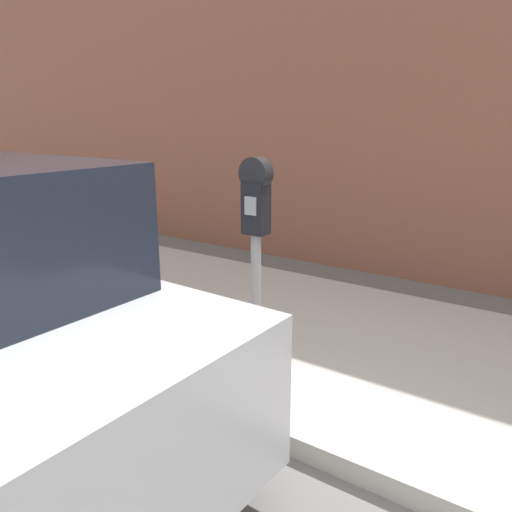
{
  "coord_description": "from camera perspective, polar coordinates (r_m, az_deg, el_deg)",
  "views": [
    {
      "loc": [
        1.41,
        -1.41,
        1.97
      ],
      "look_at": [
        -0.35,
        1.13,
        1.1
      ],
      "focal_mm": 35.0,
      "sensor_mm": 36.0,
      "label": 1
    }
  ],
  "objects": [
    {
      "name": "building_facade",
      "position": [
        6.3,
        23.11,
        21.11
      ],
      "size": [
        24.0,
        0.3,
        5.39
      ],
      "color": "#935642",
      "rests_on": "ground_plane"
    },
    {
      "name": "parking_meter",
      "position": [
        3.18,
        -0.0,
        2.24
      ],
      "size": [
        0.2,
        0.12,
        1.59
      ],
      "color": "gray",
      "rests_on": "sidewalk"
    },
    {
      "name": "sidewalk",
      "position": [
        4.32,
        12.2,
        -10.79
      ],
      "size": [
        24.0,
        2.8,
        0.14
      ],
      "color": "#BCB7AD",
      "rests_on": "ground_plane"
    }
  ]
}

